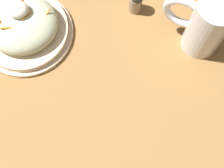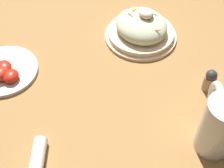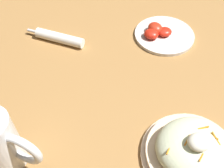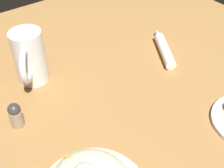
# 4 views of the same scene
# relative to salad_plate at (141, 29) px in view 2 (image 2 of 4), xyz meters

# --- Properties ---
(ground_plane) EXTENTS (1.43, 1.43, 0.00)m
(ground_plane) POSITION_rel_salad_plate_xyz_m (-0.15, 0.19, -0.03)
(ground_plane) COLOR #9E703D
(salad_plate) EXTENTS (0.23, 0.23, 0.10)m
(salad_plate) POSITION_rel_salad_plate_xyz_m (0.00, 0.00, 0.00)
(salad_plate) COLOR beige
(salad_plate) RESTS_ON ground_plane
(beer_mug) EXTENTS (0.14, 0.11, 0.16)m
(beer_mug) POSITION_rel_salad_plate_xyz_m (-0.41, 0.07, 0.04)
(beer_mug) COLOR white
(beer_mug) RESTS_ON ground_plane
(tomato_plate) EXTENTS (0.20, 0.20, 0.04)m
(tomato_plate) POSITION_rel_salad_plate_xyz_m (0.06, 0.42, -0.02)
(tomato_plate) COLOR silver
(tomato_plate) RESTS_ON ground_plane
(salt_shaker) EXTENTS (0.03, 0.03, 0.07)m
(salt_shaker) POSITION_rel_salad_plate_xyz_m (-0.27, -0.04, 0.00)
(salt_shaker) COLOR gray
(salt_shaker) RESTS_ON ground_plane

